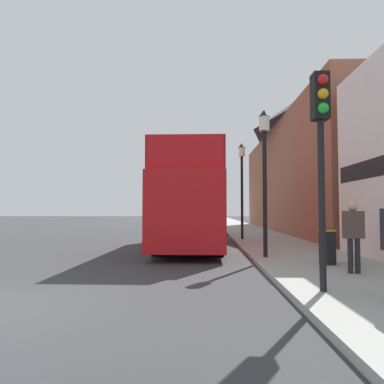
% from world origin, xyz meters
% --- Properties ---
extents(ground_plane, '(144.00, 144.00, 0.00)m').
position_xyz_m(ground_plane, '(0.00, 21.00, 0.00)').
color(ground_plane, '#333335').
extents(sidewalk, '(3.42, 108.00, 0.14)m').
position_xyz_m(sidewalk, '(7.21, 18.00, 0.07)').
color(sidewalk, '#999993').
rests_on(sidewalk, ground_plane).
extents(brick_terrace_rear, '(6.00, 25.26, 10.32)m').
position_xyz_m(brick_terrace_rear, '(11.91, 21.31, 5.16)').
color(brick_terrace_rear, '#935642').
rests_on(brick_terrace_rear, ground_plane).
extents(tour_bus, '(2.61, 9.74, 3.89)m').
position_xyz_m(tour_bus, '(3.50, 10.15, 1.79)').
color(tour_bus, red).
rests_on(tour_bus, ground_plane).
extents(parked_car_ahead_of_bus, '(1.97, 4.44, 1.43)m').
position_xyz_m(parked_car_ahead_of_bus, '(4.38, 18.40, 0.67)').
color(parked_car_ahead_of_bus, silver).
rests_on(parked_car_ahead_of_bus, ground_plane).
extents(pedestrian_second, '(0.43, 0.24, 1.63)m').
position_xyz_m(pedestrian_second, '(7.42, 2.96, 1.12)').
color(pedestrian_second, '#232328').
rests_on(pedestrian_second, sidewalk).
extents(pedestrian_third, '(0.41, 0.23, 1.57)m').
position_xyz_m(pedestrian_third, '(7.95, 4.30, 1.08)').
color(pedestrian_third, '#232328').
rests_on(pedestrian_third, sidewalk).
extents(traffic_signal, '(0.28, 0.42, 3.91)m').
position_xyz_m(traffic_signal, '(6.10, 1.01, 3.00)').
color(traffic_signal, black).
rests_on(traffic_signal, sidewalk).
extents(lamp_post_nearest, '(0.35, 0.35, 4.57)m').
position_xyz_m(lamp_post_nearest, '(5.90, 5.92, 3.30)').
color(lamp_post_nearest, black).
rests_on(lamp_post_nearest, sidewalk).
extents(lamp_post_second, '(0.35, 0.35, 4.81)m').
position_xyz_m(lamp_post_second, '(5.95, 13.08, 3.45)').
color(lamp_post_second, black).
rests_on(lamp_post_second, sidewalk).
extents(litter_bin, '(0.48, 0.48, 0.94)m').
position_xyz_m(litter_bin, '(7.28, 4.37, 0.64)').
color(litter_bin, black).
rests_on(litter_bin, sidewalk).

